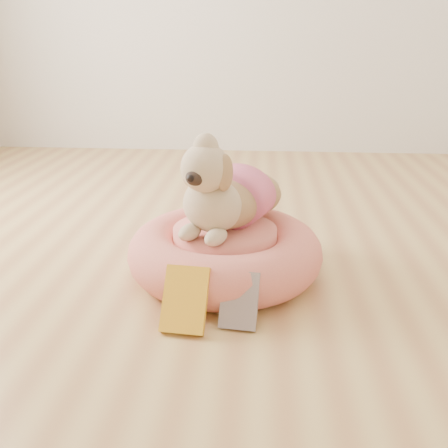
# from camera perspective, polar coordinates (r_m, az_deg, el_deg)

# --- Properties ---
(floor) EXTENTS (4.50, 4.50, 0.00)m
(floor) POSITION_cam_1_polar(r_m,az_deg,el_deg) (2.10, -5.36, -4.43)
(floor) COLOR #B7824C
(floor) RESTS_ON ground
(pet_bed) EXTENTS (0.76, 0.76, 0.19)m
(pet_bed) POSITION_cam_1_polar(r_m,az_deg,el_deg) (1.96, 0.11, -3.21)
(pet_bed) COLOR #D45853
(pet_bed) RESTS_ON floor
(dog) EXTENTS (0.55, 0.64, 0.39)m
(dog) POSITION_cam_1_polar(r_m,az_deg,el_deg) (1.87, 0.21, 5.33)
(dog) COLOR brown
(dog) RESTS_ON pet_bed
(book_yellow) EXTENTS (0.16, 0.16, 0.19)m
(book_yellow) POSITION_cam_1_polar(r_m,az_deg,el_deg) (1.62, -4.47, -8.61)
(book_yellow) COLOR #FDFF1A
(book_yellow) RESTS_ON floor
(book_white) EXTENTS (0.13, 0.12, 0.17)m
(book_white) POSITION_cam_1_polar(r_m,az_deg,el_deg) (1.63, 1.77, -8.71)
(book_white) COLOR silver
(book_white) RESTS_ON floor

